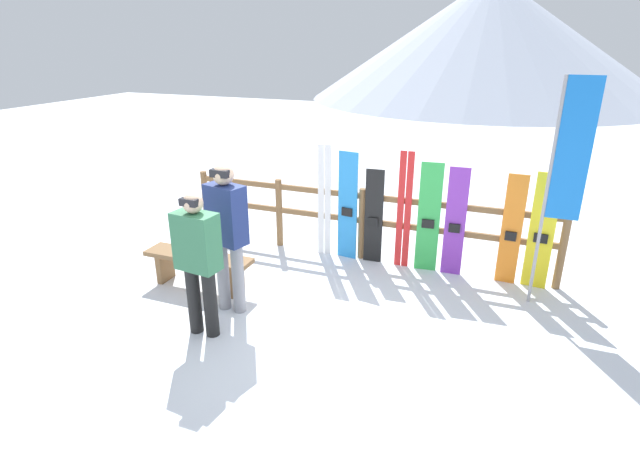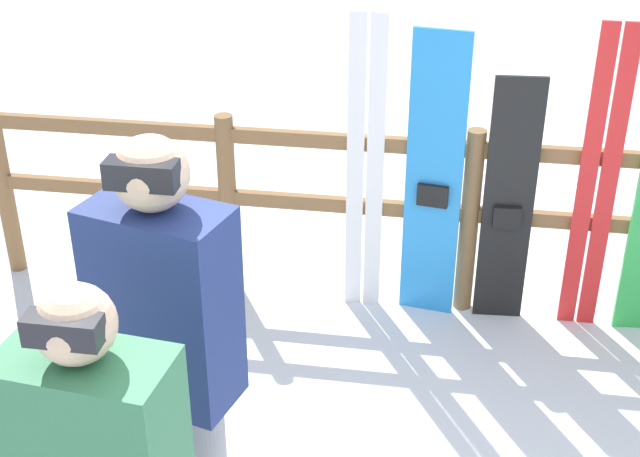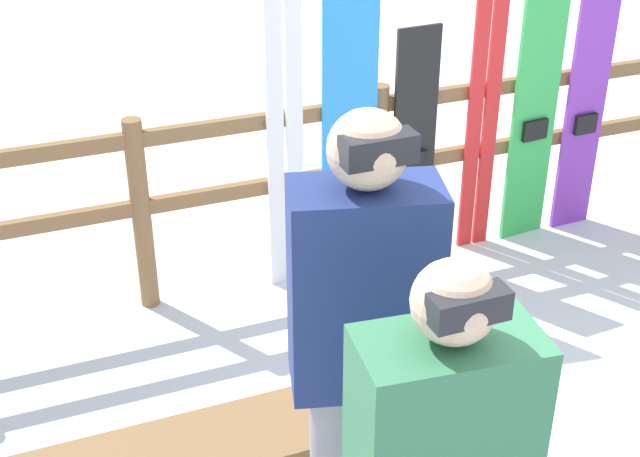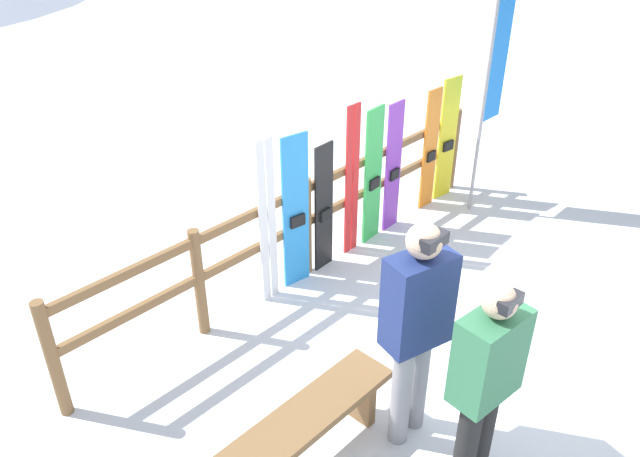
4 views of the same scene
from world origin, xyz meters
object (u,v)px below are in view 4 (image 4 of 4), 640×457
at_px(person_navy, 416,321).
at_px(snowboard_purple, 393,168).
at_px(person_plaid_green, 486,377).
at_px(snowboard_blue, 296,213).
at_px(snowboard_black_stripe, 324,209).
at_px(bench, 307,425).
at_px(snowboard_green, 373,177).
at_px(snowboard_orange, 430,150).
at_px(ski_pair_white, 267,223).
at_px(ski_pair_red, 352,182).
at_px(rental_flag, 494,70).
at_px(snowboard_yellow, 447,140).

distance_m(person_navy, snowboard_purple, 3.06).
distance_m(person_navy, person_plaid_green, 0.57).
height_order(snowboard_blue, snowboard_black_stripe, snowboard_blue).
xyz_separation_m(snowboard_blue, snowboard_black_stripe, (0.39, -0.00, -0.11)).
xyz_separation_m(bench, snowboard_green, (2.66, 1.61, 0.43)).
bearing_deg(snowboard_orange, ski_pair_white, 179.92).
bearing_deg(person_navy, snowboard_orange, 32.94).
height_order(snowboard_black_stripe, snowboard_purple, snowboard_purple).
relative_size(snowboard_blue, snowboard_orange, 1.07).
height_order(person_plaid_green, snowboard_blue, person_plaid_green).
distance_m(ski_pair_red, rental_flag, 2.09).
height_order(ski_pair_red, rental_flag, rental_flag).
bearing_deg(snowboard_orange, person_navy, -147.06).
distance_m(snowboard_blue, snowboard_orange, 2.24).
relative_size(person_plaid_green, snowboard_green, 1.05).
bearing_deg(snowboard_blue, snowboard_purple, -0.00).
height_order(snowboard_blue, ski_pair_red, ski_pair_red).
bearing_deg(ski_pair_white, person_navy, -102.45).
height_order(snowboard_blue, snowboard_purple, snowboard_blue).
xyz_separation_m(snowboard_blue, snowboard_purple, (1.52, -0.00, -0.04)).
xyz_separation_m(bench, person_plaid_green, (0.67, -0.91, 0.59)).
xyz_separation_m(snowboard_orange, snowboard_yellow, (0.36, 0.00, 0.03)).
distance_m(person_plaid_green, ski_pair_red, 3.02).
bearing_deg(bench, snowboard_orange, 23.36).
height_order(person_navy, ski_pair_white, person_navy).
distance_m(bench, snowboard_black_stripe, 2.50).
distance_m(bench, ski_pair_red, 2.86).
bearing_deg(snowboard_green, ski_pair_red, 179.44).
bearing_deg(snowboard_black_stripe, ski_pair_white, 179.73).
bearing_deg(snowboard_blue, snowboard_yellow, -0.00).
xyz_separation_m(person_plaid_green, snowboard_purple, (2.34, 2.53, -0.18)).
bearing_deg(snowboard_purple, snowboard_black_stripe, -179.99).
xyz_separation_m(snowboard_purple, rental_flag, (1.14, -0.45, 0.95)).
relative_size(ski_pair_red, rental_flag, 0.62).
height_order(bench, snowboard_blue, snowboard_blue).
bearing_deg(snowboard_blue, ski_pair_red, 0.23).
height_order(person_plaid_green, rental_flag, rental_flag).
bearing_deg(bench, snowboard_green, 31.20).
distance_m(snowboard_black_stripe, snowboard_yellow, 2.20).
height_order(ski_pair_red, snowboard_orange, ski_pair_red).
distance_m(person_navy, snowboard_green, 2.79).
xyz_separation_m(ski_pair_white, snowboard_orange, (2.60, -0.00, -0.09)).
distance_m(snowboard_yellow, rental_flag, 1.04).
xyz_separation_m(person_navy, snowboard_green, (1.96, 1.97, -0.28)).
height_order(person_navy, person_plaid_green, person_navy).
bearing_deg(ski_pair_white, ski_pair_red, 0.00).
xyz_separation_m(snowboard_black_stripe, snowboard_purple, (1.13, 0.00, 0.07)).
bearing_deg(snowboard_blue, person_plaid_green, -107.97).
relative_size(snowboard_black_stripe, ski_pair_red, 0.83).
bearing_deg(snowboard_yellow, snowboard_orange, -179.99).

